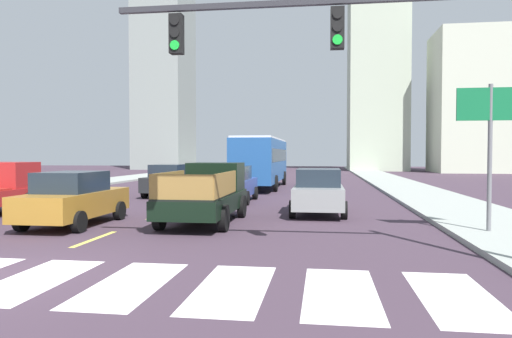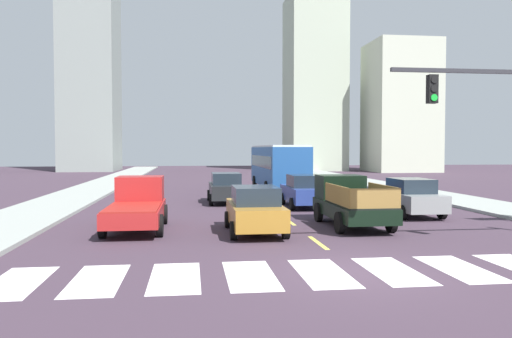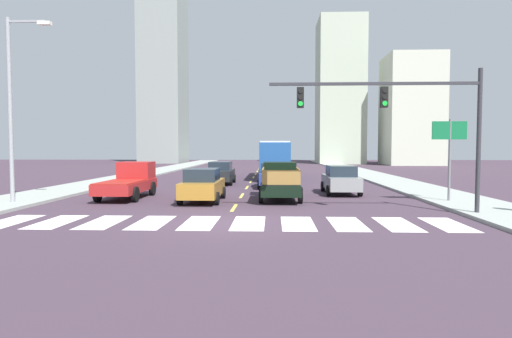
% 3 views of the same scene
% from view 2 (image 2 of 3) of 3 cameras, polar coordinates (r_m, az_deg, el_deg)
% --- Properties ---
extents(ground_plane, '(160.00, 160.00, 0.00)m').
position_cam_2_polar(ground_plane, '(13.32, 11.26, -11.20)').
color(ground_plane, '#3F2F3D').
extents(sidewalk_right, '(3.74, 110.00, 0.15)m').
position_cam_2_polar(sidewalk_right, '(34.18, 19.90, -2.92)').
color(sidewalk_right, '#979D96').
rests_on(sidewalk_right, ground).
extents(sidewalk_left, '(3.74, 110.00, 0.15)m').
position_cam_2_polar(sidewalk_left, '(31.29, -20.75, -3.40)').
color(sidewalk_left, '#979D96').
rests_on(sidewalk_left, ground).
extents(crosswalk_stripe_0, '(1.19, 3.04, 0.01)m').
position_cam_2_polar(crosswalk_stripe_0, '(13.28, -25.18, -11.39)').
color(crosswalk_stripe_0, white).
rests_on(crosswalk_stripe_0, ground).
extents(crosswalk_stripe_1, '(1.19, 3.04, 0.01)m').
position_cam_2_polar(crosswalk_stripe_1, '(12.85, -17.30, -11.74)').
color(crosswalk_stripe_1, white).
rests_on(crosswalk_stripe_1, ground).
extents(crosswalk_stripe_2, '(1.19, 3.04, 0.01)m').
position_cam_2_polar(crosswalk_stripe_2, '(12.67, -9.02, -11.87)').
color(crosswalk_stripe_2, white).
rests_on(crosswalk_stripe_2, ground).
extents(crosswalk_stripe_3, '(1.19, 3.04, 0.01)m').
position_cam_2_polar(crosswalk_stripe_3, '(12.74, -0.67, -11.76)').
color(crosswalk_stripe_3, white).
rests_on(crosswalk_stripe_3, ground).
extents(crosswalk_stripe_4, '(1.19, 3.04, 0.01)m').
position_cam_2_polar(crosswalk_stripe_4, '(13.07, 7.42, -11.42)').
color(crosswalk_stripe_4, white).
rests_on(crosswalk_stripe_4, ground).
extents(crosswalk_stripe_5, '(1.19, 3.04, 0.01)m').
position_cam_2_polar(crosswalk_stripe_5, '(13.63, 14.95, -10.90)').
color(crosswalk_stripe_5, white).
rests_on(crosswalk_stripe_5, ground).
extents(crosswalk_stripe_6, '(1.19, 3.04, 0.01)m').
position_cam_2_polar(crosswalk_stripe_6, '(14.40, 21.75, -10.28)').
color(crosswalk_stripe_6, white).
rests_on(crosswalk_stripe_6, ground).
extents(lane_dash_0, '(0.16, 2.40, 0.01)m').
position_cam_2_polar(lane_dash_0, '(17.08, 6.95, -8.16)').
color(lane_dash_0, '#D6CC4F').
rests_on(lane_dash_0, ground).
extents(lane_dash_1, '(0.16, 2.40, 0.01)m').
position_cam_2_polar(lane_dash_1, '(21.90, 3.72, -5.84)').
color(lane_dash_1, '#D6CC4F').
rests_on(lane_dash_1, ground).
extents(lane_dash_2, '(0.16, 2.40, 0.01)m').
position_cam_2_polar(lane_dash_2, '(26.78, 1.68, -4.34)').
color(lane_dash_2, '#D6CC4F').
rests_on(lane_dash_2, ground).
extents(lane_dash_3, '(0.16, 2.40, 0.01)m').
position_cam_2_polar(lane_dash_3, '(31.70, 0.27, -3.31)').
color(lane_dash_3, '#D6CC4F').
rests_on(lane_dash_3, ground).
extents(lane_dash_4, '(0.16, 2.40, 0.01)m').
position_cam_2_polar(lane_dash_4, '(36.64, -0.76, -2.55)').
color(lane_dash_4, '#D6CC4F').
rests_on(lane_dash_4, ground).
extents(lane_dash_5, '(0.16, 2.40, 0.01)m').
position_cam_2_polar(lane_dash_5, '(41.60, -1.54, -1.98)').
color(lane_dash_5, '#D6CC4F').
rests_on(lane_dash_5, ground).
extents(lane_dash_6, '(0.16, 2.40, 0.01)m').
position_cam_2_polar(lane_dash_6, '(46.57, -2.15, -1.52)').
color(lane_dash_6, '#D6CC4F').
rests_on(lane_dash_6, ground).
extents(lane_dash_7, '(0.16, 2.40, 0.01)m').
position_cam_2_polar(lane_dash_7, '(51.54, -2.65, -1.15)').
color(lane_dash_7, '#D6CC4F').
rests_on(lane_dash_7, ground).
extents(pickup_stakebed, '(2.18, 5.20, 1.96)m').
position_cam_2_polar(pickup_stakebed, '(21.03, 10.34, -3.65)').
color(pickup_stakebed, black).
rests_on(pickup_stakebed, ground).
extents(pickup_dark, '(2.18, 5.20, 1.96)m').
position_cam_2_polar(pickup_dark, '(20.36, -13.10, -3.91)').
color(pickup_dark, '#A72020').
rests_on(pickup_dark, ground).
extents(city_bus, '(2.72, 10.80, 3.32)m').
position_cam_2_polar(city_bus, '(36.21, 2.46, 0.48)').
color(city_bus, '#214F8F').
rests_on(city_bus, ground).
extents(sedan_near_right, '(2.02, 4.40, 1.72)m').
position_cam_2_polar(sedan_near_right, '(18.74, -0.12, -4.57)').
color(sedan_near_right, '#A37025').
rests_on(sedan_near_right, ground).
extents(sedan_mid, '(2.02, 4.40, 1.72)m').
position_cam_2_polar(sedan_mid, '(29.13, -3.38, -2.12)').
color(sedan_mid, black).
rests_on(sedan_mid, ground).
extents(sedan_near_left, '(2.02, 4.40, 1.72)m').
position_cam_2_polar(sedan_near_left, '(27.11, 5.40, -2.45)').
color(sedan_near_left, navy).
rests_on(sedan_near_left, ground).
extents(sedan_far, '(2.02, 4.40, 1.72)m').
position_cam_2_polar(sedan_far, '(24.66, 16.79, -3.01)').
color(sedan_far, gray).
rests_on(sedan_far, ground).
extents(tower_tall_centre, '(7.31, 9.55, 35.54)m').
position_cam_2_polar(tower_tall_centre, '(76.82, -18.07, 13.19)').
color(tower_tall_centre, gray).
rests_on(tower_tall_centre, ground).
extents(block_mid_left, '(7.73, 8.60, 24.81)m').
position_cam_2_polar(block_mid_left, '(74.50, 6.54, 9.45)').
color(block_mid_left, '#AAB69E').
rests_on(block_mid_left, ground).
extents(block_mid_right, '(8.43, 8.37, 17.38)m').
position_cam_2_polar(block_mid_right, '(72.03, 15.84, 6.66)').
color(block_mid_right, beige).
rests_on(block_mid_right, ground).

